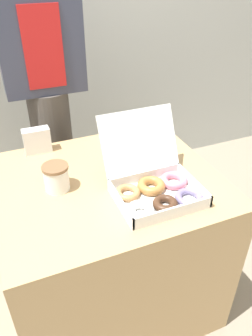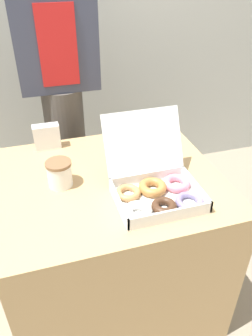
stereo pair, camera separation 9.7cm
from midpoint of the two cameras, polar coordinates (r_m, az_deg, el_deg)
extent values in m
plane|color=gray|center=(1.93, -3.97, -20.94)|extent=(14.00, 14.00, 0.00)
cube|color=#B2B7B2|center=(2.32, -16.29, 25.78)|extent=(10.00, 0.05, 2.60)
cube|color=tan|center=(1.63, -4.50, -13.05)|extent=(0.92, 0.80, 0.77)
cube|color=white|center=(1.27, 3.36, -5.37)|extent=(0.32, 0.25, 0.01)
cube|color=white|center=(1.20, -3.36, -6.17)|extent=(0.01, 0.25, 0.05)
cube|color=white|center=(1.31, 9.57, -2.75)|extent=(0.01, 0.25, 0.05)
cube|color=white|center=(1.17, 5.97, -7.77)|extent=(0.32, 0.01, 0.05)
cube|color=white|center=(1.34, 1.18, -1.48)|extent=(0.32, 0.01, 0.05)
cube|color=white|center=(1.31, 0.22, 4.76)|extent=(0.32, 0.12, 0.23)
torus|color=white|center=(1.18, 0.13, -7.47)|extent=(0.14, 0.14, 0.03)
torus|color=#B27F4C|center=(1.27, -1.91, -4.37)|extent=(0.14, 0.14, 0.03)
torus|color=#422819|center=(1.21, 4.58, -6.29)|extent=(0.11, 0.11, 0.03)
torus|color=#A87038|center=(1.29, 2.28, -3.16)|extent=(0.16, 0.16, 0.04)
torus|color=slate|center=(1.26, 8.73, -5.17)|extent=(0.13, 0.13, 0.03)
torus|color=pink|center=(1.33, 6.25, -2.21)|extent=(0.15, 0.15, 0.03)
cylinder|color=white|center=(1.33, -14.06, -1.88)|extent=(0.10, 0.10, 0.10)
cylinder|color=brown|center=(1.30, -14.39, 0.09)|extent=(0.10, 0.10, 0.01)
cube|color=silver|center=(1.60, -16.93, 4.55)|extent=(0.12, 0.05, 0.12)
cylinder|color=#4C4742|center=(2.06, -13.31, 0.52)|extent=(0.23, 0.23, 0.95)
cube|color=#383D51|center=(1.78, -16.73, 21.86)|extent=(0.41, 0.18, 0.60)
cube|color=red|center=(1.70, -15.89, 19.39)|extent=(0.18, 0.01, 0.38)
camera|label=1|loc=(0.05, -92.35, -1.56)|focal=35.00mm
camera|label=2|loc=(0.05, 87.65, 1.56)|focal=35.00mm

